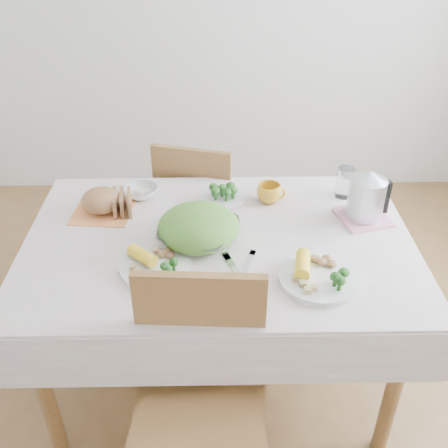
{
  "coord_description": "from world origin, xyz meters",
  "views": [
    {
      "loc": [
        -0.01,
        -1.65,
        1.93
      ],
      "look_at": [
        0.02,
        0.02,
        0.82
      ],
      "focal_mm": 42.0,
      "sensor_mm": 36.0,
      "label": 1
    }
  ],
  "objects_px": {
    "dinner_plate_left": "(156,268)",
    "yellow_mug": "(269,193)",
    "salad_bowl": "(199,233)",
    "electric_kettle": "(367,193)",
    "chair_near": "(198,435)",
    "dinner_plate_right": "(319,279)",
    "dining_table": "(219,313)",
    "chair_far": "(203,208)"
  },
  "relations": [
    {
      "from": "dinner_plate_left",
      "to": "yellow_mug",
      "type": "xyz_separation_m",
      "value": [
        0.44,
        0.46,
        0.03
      ]
    },
    {
      "from": "salad_bowl",
      "to": "electric_kettle",
      "type": "distance_m",
      "value": 0.69
    },
    {
      "from": "chair_near",
      "to": "electric_kettle",
      "type": "relative_size",
      "value": 4.66
    },
    {
      "from": "chair_near",
      "to": "dinner_plate_right",
      "type": "distance_m",
      "value": 0.65
    },
    {
      "from": "salad_bowl",
      "to": "dining_table",
      "type": "bearing_deg",
      "value": 6.62
    },
    {
      "from": "dining_table",
      "to": "chair_near",
      "type": "bearing_deg",
      "value": -96.69
    },
    {
      "from": "dining_table",
      "to": "yellow_mug",
      "type": "xyz_separation_m",
      "value": [
        0.22,
        0.28,
        0.43
      ]
    },
    {
      "from": "salad_bowl",
      "to": "dinner_plate_right",
      "type": "bearing_deg",
      "value": -30.6
    },
    {
      "from": "chair_near",
      "to": "electric_kettle",
      "type": "xyz_separation_m",
      "value": [
        0.67,
        0.78,
        0.42
      ]
    },
    {
      "from": "salad_bowl",
      "to": "dinner_plate_right",
      "type": "height_order",
      "value": "salad_bowl"
    },
    {
      "from": "dinner_plate_left",
      "to": "yellow_mug",
      "type": "height_order",
      "value": "yellow_mug"
    },
    {
      "from": "chair_near",
      "to": "chair_far",
      "type": "bearing_deg",
      "value": 93.55
    },
    {
      "from": "chair_far",
      "to": "dinner_plate_right",
      "type": "distance_m",
      "value": 1.1
    },
    {
      "from": "chair_near",
      "to": "dinner_plate_left",
      "type": "bearing_deg",
      "value": 111.65
    },
    {
      "from": "electric_kettle",
      "to": "yellow_mug",
      "type": "bearing_deg",
      "value": 151.6
    },
    {
      "from": "dinner_plate_left",
      "to": "electric_kettle",
      "type": "height_order",
      "value": "electric_kettle"
    },
    {
      "from": "chair_near",
      "to": "dining_table",
      "type": "bearing_deg",
      "value": 86.86
    },
    {
      "from": "dining_table",
      "to": "dinner_plate_left",
      "type": "xyz_separation_m",
      "value": [
        -0.23,
        -0.19,
        0.4
      ]
    },
    {
      "from": "dining_table",
      "to": "chair_near",
      "type": "xyz_separation_m",
      "value": [
        -0.08,
        -0.65,
        0.09
      ]
    },
    {
      "from": "chair_far",
      "to": "dining_table",
      "type": "bearing_deg",
      "value": 111.2
    },
    {
      "from": "yellow_mug",
      "to": "electric_kettle",
      "type": "relative_size",
      "value": 0.51
    },
    {
      "from": "dinner_plate_left",
      "to": "yellow_mug",
      "type": "relative_size",
      "value": 2.43
    },
    {
      "from": "yellow_mug",
      "to": "electric_kettle",
      "type": "xyz_separation_m",
      "value": [
        0.37,
        -0.14,
        0.08
      ]
    },
    {
      "from": "chair_far",
      "to": "yellow_mug",
      "type": "distance_m",
      "value": 0.62
    },
    {
      "from": "dining_table",
      "to": "chair_far",
      "type": "distance_m",
      "value": 0.72
    },
    {
      "from": "dining_table",
      "to": "electric_kettle",
      "type": "bearing_deg",
      "value": 12.86
    },
    {
      "from": "chair_near",
      "to": "dinner_plate_right",
      "type": "height_order",
      "value": "chair_near"
    },
    {
      "from": "dining_table",
      "to": "electric_kettle",
      "type": "relative_size",
      "value": 6.83
    },
    {
      "from": "electric_kettle",
      "to": "chair_far",
      "type": "bearing_deg",
      "value": 132.02
    },
    {
      "from": "electric_kettle",
      "to": "dining_table",
      "type": "bearing_deg",
      "value": -174.31
    },
    {
      "from": "chair_near",
      "to": "salad_bowl",
      "type": "xyz_separation_m",
      "value": [
        -0.0,
        0.64,
        0.33
      ]
    },
    {
      "from": "dinner_plate_left",
      "to": "electric_kettle",
      "type": "relative_size",
      "value": 1.24
    },
    {
      "from": "chair_near",
      "to": "chair_far",
      "type": "distance_m",
      "value": 1.36
    },
    {
      "from": "salad_bowl",
      "to": "dinner_plate_left",
      "type": "bearing_deg",
      "value": -130.34
    },
    {
      "from": "dining_table",
      "to": "yellow_mug",
      "type": "bearing_deg",
      "value": 52.06
    },
    {
      "from": "salad_bowl",
      "to": "dinner_plate_left",
      "type": "relative_size",
      "value": 1.15
    },
    {
      "from": "salad_bowl",
      "to": "electric_kettle",
      "type": "bearing_deg",
      "value": 12.15
    },
    {
      "from": "chair_far",
      "to": "chair_near",
      "type": "bearing_deg",
      "value": 105.1
    },
    {
      "from": "chair_far",
      "to": "electric_kettle",
      "type": "relative_size",
      "value": 4.36
    },
    {
      "from": "dinner_plate_right",
      "to": "yellow_mug",
      "type": "distance_m",
      "value": 0.55
    },
    {
      "from": "dining_table",
      "to": "chair_far",
      "type": "bearing_deg",
      "value": 96.09
    },
    {
      "from": "dinner_plate_right",
      "to": "electric_kettle",
      "type": "height_order",
      "value": "electric_kettle"
    }
  ]
}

